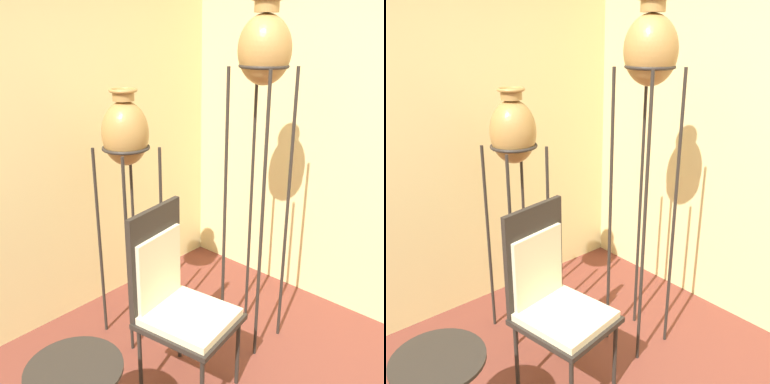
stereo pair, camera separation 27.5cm
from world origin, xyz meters
TOP-DOWN VIEW (x-y plane):
  - vase_stand_tall at (1.15, 0.76)m, footprint 0.30×0.30m
  - vase_stand_medium at (0.65, 1.38)m, footprint 0.30×0.30m
  - chair at (0.49, 0.82)m, footprint 0.51×0.55m

SIDE VIEW (x-z plane):
  - chair at x=0.49m, z-range 0.05..1.13m
  - vase_stand_medium at x=0.65m, z-range 0.52..2.17m
  - vase_stand_tall at x=1.15m, z-range 0.73..2.86m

